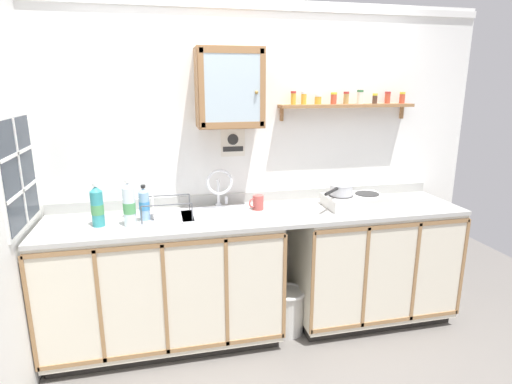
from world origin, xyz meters
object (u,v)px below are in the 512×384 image
Objects in this scene: bottle_water_blue_3 at (144,205)px; wall_cabinet at (229,88)px; warning_sign at (233,143)px; hot_plate_stove at (355,201)px; sink at (218,216)px; saucepan at (341,189)px; trash_bin at (288,310)px; bottle_water_clear_2 at (129,205)px; bottle_detergent_teal_1 at (97,207)px; bottle_opaque_white_0 at (130,203)px; dish_rack at (165,216)px; mug at (257,202)px.

bottle_water_blue_3 is 1.00m from wall_cabinet.
warning_sign is at bearing 72.16° from wall_cabinet.
warning_sign is at bearing 161.20° from hot_plate_stove.
sink is 1.67× the size of saucepan.
wall_cabinet is 1.56× the size of trash_bin.
bottle_detergent_teal_1 is at bearing 167.55° from bottle_water_clear_2.
wall_cabinet is at bearing 46.12° from sink.
bottle_water_blue_3 is at bearing 39.46° from bottle_water_clear_2.
hot_plate_stove is 1.30× the size of trash_bin.
bottle_opaque_white_0 is at bearing 33.88° from bottle_detergent_teal_1.
sink is 0.63m from bottle_water_clear_2.
dish_rack is (-0.37, -0.03, 0.04)m from sink.
bottle_water_clear_2 is 2.70× the size of mug.
saucepan reaches higher than trash_bin.
saucepan is at bearing -1.71° from sink.
sink is 1.73× the size of bottle_detergent_teal_1.
bottle_opaque_white_0 reaches higher than hot_plate_stove.
warning_sign reaches higher than mug.
bottle_opaque_white_0 is 0.67× the size of trash_bin.
bottle_water_blue_3 reaches higher than saucepan.
bottle_opaque_white_0 is 0.14m from bottle_water_blue_3.
bottle_water_clear_2 is at bearing -12.45° from bottle_detergent_teal_1.
sink is 0.57m from warning_sign.
saucepan is (0.93, -0.03, 0.15)m from sink.
sink is at bearing 4.68° from dish_rack.
saucepan is 1.11m from wall_cabinet.
hot_plate_stove is 1.44× the size of bottle_water_clear_2.
warning_sign reaches higher than bottle_water_blue_3.
hot_plate_stove is 1.64m from bottle_water_clear_2.
bottle_detergent_teal_1 is 0.45m from dish_rack.
bottle_detergent_teal_1 is (-1.84, -0.04, 0.09)m from hot_plate_stove.
saucepan is 1.31m from dish_rack.
bottle_water_clear_2 reaches higher than bottle_detergent_teal_1.
saucepan is at bearing -2.86° from bottle_opaque_white_0.
bottle_opaque_white_0 is 1.06m from wall_cabinet.
bottle_detergent_teal_1 is 2.49× the size of mug.
bottle_opaque_white_0 is at bearing 175.36° from sink.
bottle_water_blue_3 is at bearing 5.94° from bottle_detergent_teal_1.
bottle_water_clear_2 is at bearing -87.24° from bottle_opaque_white_0.
mug is 0.49m from warning_sign.
sink is 0.94m from saucepan.
warning_sign is at bearing 159.77° from saucepan.
bottle_detergent_teal_1 is (-0.80, -0.08, 0.15)m from sink.
dish_rack is (0.23, 0.10, -0.12)m from bottle_water_clear_2.
sink is at bearing 5.80° from bottle_water_blue_3.
trash_bin is (0.35, -0.36, -1.25)m from warning_sign.
sink is 0.91m from wall_cabinet.
warning_sign reaches higher than bottle_opaque_white_0.
sink is at bearing 5.85° from bottle_detergent_teal_1.
bottle_water_clear_2 is 0.27m from dish_rack.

